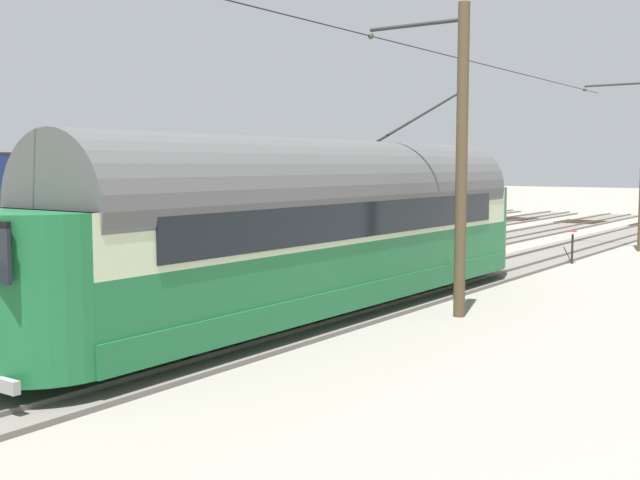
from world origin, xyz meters
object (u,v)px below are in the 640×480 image
object	(u,v)px
vintage_streetcar	(326,224)
switch_stand	(572,245)
catenary_pole_mid_near	(459,155)
coach_adjacent	(72,216)

from	to	relation	value
vintage_streetcar	switch_stand	bearing A→B (deg)	-96.27
catenary_pole_mid_near	switch_stand	bearing A→B (deg)	-85.25
vintage_streetcar	catenary_pole_mid_near	xyz separation A→B (m)	(-2.51, -2.00, 1.65)
coach_adjacent	catenary_pole_mid_near	bearing A→B (deg)	-167.23
coach_adjacent	catenary_pole_mid_near	size ratio (longest dim) A/B	1.50
catenary_pole_mid_near	switch_stand	xyz separation A→B (m)	(0.99, -11.87, -3.21)
coach_adjacent	vintage_streetcar	bearing A→B (deg)	-176.21
coach_adjacent	switch_stand	distance (m)	17.87
vintage_streetcar	coach_adjacent	world-z (taller)	vintage_streetcar
switch_stand	catenary_pole_mid_near	bearing A→B (deg)	94.75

